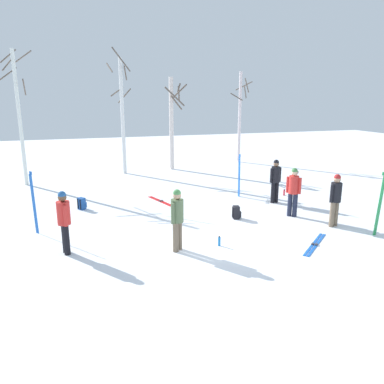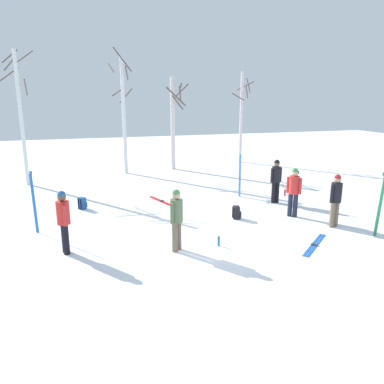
{
  "view_description": "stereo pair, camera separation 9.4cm",
  "coord_description": "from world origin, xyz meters",
  "px_view_note": "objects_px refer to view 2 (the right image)",
  "views": [
    {
      "loc": [
        -4.15,
        -9.32,
        4.07
      ],
      "look_at": [
        -0.47,
        2.19,
        1.0
      ],
      "focal_mm": 35.2,
      "sensor_mm": 36.0,
      "label": 1
    },
    {
      "loc": [
        -4.06,
        -9.35,
        4.07
      ],
      "look_at": [
        -0.47,
        2.19,
        1.0
      ],
      "focal_mm": 35.2,
      "sensor_mm": 36.0,
      "label": 2
    }
  ],
  "objects_px": {
    "person_1": "(336,197)",
    "ski_pair_planted_2": "(380,205)",
    "water_bottle_0": "(219,241)",
    "ski_pair_lying_0": "(315,245)",
    "ski_poles_0": "(296,187)",
    "birch_tree_2": "(174,121)",
    "birch_tree_3": "(241,116)",
    "person_0": "(177,216)",
    "person_2": "(294,189)",
    "backpack_1": "(236,213)",
    "birch_tree_0": "(21,115)",
    "birch_tree_1": "(124,113)",
    "ski_pair_planted_0": "(34,203)",
    "backpack_0": "(82,203)",
    "water_bottle_1": "(285,193)",
    "person_4": "(63,218)",
    "ski_pair_planted_1": "(240,176)",
    "ski_pair_lying_1": "(161,201)",
    "person_3": "(276,178)"
  },
  "relations": [
    {
      "from": "person_1",
      "to": "ski_pair_planted_2",
      "type": "xyz_separation_m",
      "value": [
        0.74,
        -1.06,
        -0.01
      ]
    },
    {
      "from": "ski_pair_lying_0",
      "to": "water_bottle_1",
      "type": "xyz_separation_m",
      "value": [
        2.07,
        5.1,
        0.12
      ]
    },
    {
      "from": "person_4",
      "to": "backpack_1",
      "type": "xyz_separation_m",
      "value": [
        5.54,
        1.34,
        -0.77
      ]
    },
    {
      "from": "backpack_0",
      "to": "person_4",
      "type": "bearing_deg",
      "value": -97.31
    },
    {
      "from": "person_0",
      "to": "birch_tree_2",
      "type": "bearing_deg",
      "value": 75.75
    },
    {
      "from": "person_4",
      "to": "backpack_1",
      "type": "distance_m",
      "value": 5.75
    },
    {
      "from": "ski_pair_lying_0",
      "to": "person_4",
      "type": "bearing_deg",
      "value": 167.36
    },
    {
      "from": "ski_pair_planted_0",
      "to": "ski_pair_planted_2",
      "type": "relative_size",
      "value": 0.99
    },
    {
      "from": "person_2",
      "to": "ski_pair_planted_0",
      "type": "distance_m",
      "value": 8.45
    },
    {
      "from": "water_bottle_0",
      "to": "person_0",
      "type": "bearing_deg",
      "value": 177.93
    },
    {
      "from": "person_0",
      "to": "birch_tree_1",
      "type": "xyz_separation_m",
      "value": [
        0.11,
        11.15,
        2.24
      ]
    },
    {
      "from": "person_3",
      "to": "person_1",
      "type": "bearing_deg",
      "value": -82.72
    },
    {
      "from": "water_bottle_1",
      "to": "ski_pair_lying_1",
      "type": "bearing_deg",
      "value": 172.48
    },
    {
      "from": "ski_pair_planted_0",
      "to": "backpack_1",
      "type": "xyz_separation_m",
      "value": [
        6.43,
        -0.57,
        -0.75
      ]
    },
    {
      "from": "water_bottle_1",
      "to": "ski_poles_0",
      "type": "bearing_deg",
      "value": -106.91
    },
    {
      "from": "person_2",
      "to": "ski_poles_0",
      "type": "distance_m",
      "value": 1.36
    },
    {
      "from": "ski_pair_planted_0",
      "to": "person_1",
      "type": "bearing_deg",
      "value": -13.83
    },
    {
      "from": "ski_pair_planted_0",
      "to": "person_4",
      "type": "bearing_deg",
      "value": -65.12
    },
    {
      "from": "person_0",
      "to": "water_bottle_0",
      "type": "xyz_separation_m",
      "value": [
        1.2,
        -0.04,
        -0.85
      ]
    },
    {
      "from": "backpack_0",
      "to": "water_bottle_1",
      "type": "bearing_deg",
      "value": -3.5
    },
    {
      "from": "person_4",
      "to": "ski_pair_planted_1",
      "type": "height_order",
      "value": "ski_pair_planted_1"
    },
    {
      "from": "backpack_1",
      "to": "water_bottle_1",
      "type": "distance_m",
      "value": 3.93
    },
    {
      "from": "ski_pair_planted_2",
      "to": "ski_pair_lying_0",
      "type": "xyz_separation_m",
      "value": [
        -2.25,
        -0.11,
        -0.96
      ]
    },
    {
      "from": "person_3",
      "to": "ski_pair_lying_0",
      "type": "bearing_deg",
      "value": -104.73
    },
    {
      "from": "ski_pair_lying_0",
      "to": "water_bottle_0",
      "type": "xyz_separation_m",
      "value": [
        -2.62,
        0.75,
        0.12
      ]
    },
    {
      "from": "person_0",
      "to": "ski_pair_planted_2",
      "type": "xyz_separation_m",
      "value": [
        6.06,
        -0.68,
        -0.01
      ]
    },
    {
      "from": "birch_tree_2",
      "to": "birch_tree_1",
      "type": "bearing_deg",
      "value": -172.04
    },
    {
      "from": "person_0",
      "to": "birch_tree_2",
      "type": "relative_size",
      "value": 0.33
    },
    {
      "from": "backpack_0",
      "to": "person_0",
      "type": "bearing_deg",
      "value": -63.95
    },
    {
      "from": "water_bottle_0",
      "to": "ski_pair_lying_0",
      "type": "bearing_deg",
      "value": -15.95
    },
    {
      "from": "ski_poles_0",
      "to": "birch_tree_2",
      "type": "height_order",
      "value": "birch_tree_2"
    },
    {
      "from": "ski_pair_planted_0",
      "to": "ski_pair_lying_0",
      "type": "bearing_deg",
      "value": -24.23
    },
    {
      "from": "ski_poles_0",
      "to": "backpack_0",
      "type": "xyz_separation_m",
      "value": [
        -7.78,
        2.02,
        -0.52
      ]
    },
    {
      "from": "ski_poles_0",
      "to": "birch_tree_1",
      "type": "height_order",
      "value": "birch_tree_1"
    },
    {
      "from": "ski_pair_planted_1",
      "to": "backpack_0",
      "type": "distance_m",
      "value": 6.37
    },
    {
      "from": "person_3",
      "to": "ski_pair_planted_0",
      "type": "height_order",
      "value": "ski_pair_planted_0"
    },
    {
      "from": "ski_pair_planted_0",
      "to": "birch_tree_0",
      "type": "height_order",
      "value": "birch_tree_0"
    },
    {
      "from": "birch_tree_1",
      "to": "ski_pair_lying_0",
      "type": "bearing_deg",
      "value": -72.76
    },
    {
      "from": "ski_pair_lying_1",
      "to": "backpack_0",
      "type": "xyz_separation_m",
      "value": [
        -3.02,
        -0.18,
        0.2
      ]
    },
    {
      "from": "backpack_1",
      "to": "birch_tree_0",
      "type": "distance_m",
      "value": 11.14
    },
    {
      "from": "ski_poles_0",
      "to": "backpack_1",
      "type": "bearing_deg",
      "value": -165.01
    },
    {
      "from": "person_2",
      "to": "birch_tree_2",
      "type": "height_order",
      "value": "birch_tree_2"
    },
    {
      "from": "backpack_0",
      "to": "backpack_1",
      "type": "bearing_deg",
      "value": -28.8
    },
    {
      "from": "birch_tree_2",
      "to": "birch_tree_3",
      "type": "xyz_separation_m",
      "value": [
        4.67,
        1.12,
        0.16
      ]
    },
    {
      "from": "person_2",
      "to": "water_bottle_1",
      "type": "distance_m",
      "value": 3.01
    },
    {
      "from": "birch_tree_1",
      "to": "birch_tree_3",
      "type": "relative_size",
      "value": 1.16
    },
    {
      "from": "ski_pair_lying_1",
      "to": "backpack_0",
      "type": "distance_m",
      "value": 3.04
    },
    {
      "from": "ski_poles_0",
      "to": "water_bottle_0",
      "type": "height_order",
      "value": "ski_poles_0"
    },
    {
      "from": "ski_pair_planted_1",
      "to": "ski_pair_planted_2",
      "type": "distance_m",
      "value": 5.81
    },
    {
      "from": "person_1",
      "to": "ski_pair_planted_2",
      "type": "bearing_deg",
      "value": -55.25
    }
  ]
}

